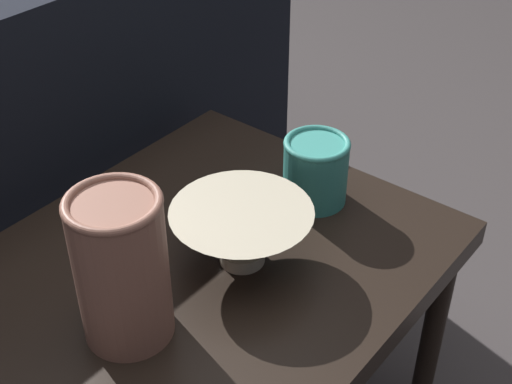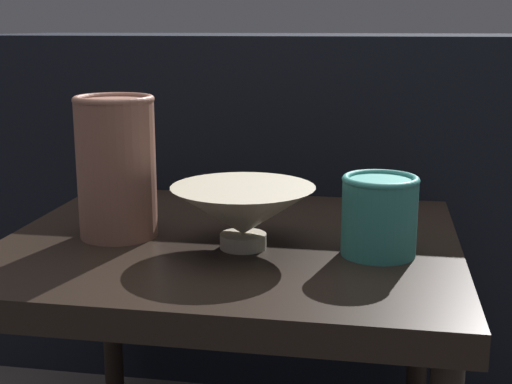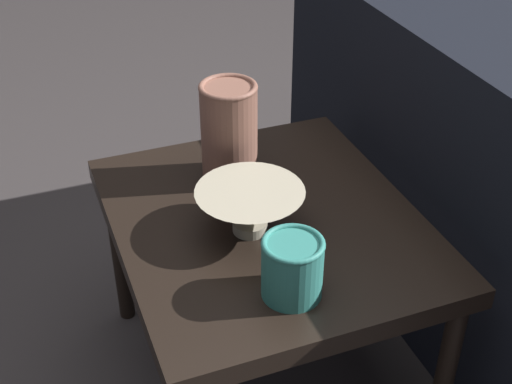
% 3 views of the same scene
% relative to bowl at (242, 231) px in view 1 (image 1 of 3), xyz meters
% --- Properties ---
extents(table, '(0.64, 0.55, 0.42)m').
position_rel_bowl_xyz_m(table, '(-0.03, 0.04, -0.10)').
color(table, black).
rests_on(table, ground_plane).
extents(bowl, '(0.20, 0.20, 0.09)m').
position_rel_bowl_xyz_m(bowl, '(0.00, 0.00, 0.00)').
color(bowl, '#B2A88E').
rests_on(bowl, table).
extents(vase_textured_left, '(0.11, 0.11, 0.20)m').
position_rel_bowl_xyz_m(vase_textured_left, '(-0.19, 0.03, 0.05)').
color(vase_textured_left, brown).
rests_on(vase_textured_left, table).
extents(vase_colorful_right, '(0.10, 0.10, 0.11)m').
position_rel_bowl_xyz_m(vase_colorful_right, '(0.18, 0.00, 0.00)').
color(vase_colorful_right, teal).
rests_on(vase_colorful_right, table).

